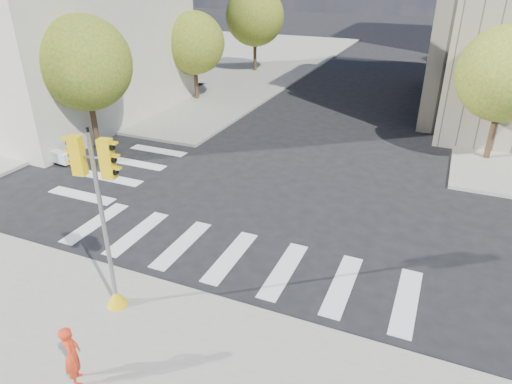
# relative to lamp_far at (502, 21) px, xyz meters

# --- Properties ---
(ground) EXTENTS (160.00, 160.00, 0.00)m
(ground) POSITION_rel_lamp_far_xyz_m (-8.00, -28.00, -4.58)
(ground) COLOR black
(ground) RESTS_ON ground
(sidewalk_far_left) EXTENTS (28.00, 40.00, 0.15)m
(sidewalk_far_left) POSITION_rel_lamp_far_xyz_m (-28.00, -2.00, -4.50)
(sidewalk_far_left) COLOR gray
(sidewalk_far_left) RESTS_ON ground
(tree_lw_near) EXTENTS (4.40, 4.40, 6.41)m
(tree_lw_near) POSITION_rel_lamp_far_xyz_m (-18.50, -24.00, -0.38)
(tree_lw_near) COLOR #382616
(tree_lw_near) RESTS_ON ground
(tree_lw_mid) EXTENTS (4.00, 4.00, 5.77)m
(tree_lw_mid) POSITION_rel_lamp_far_xyz_m (-18.50, -14.00, -0.82)
(tree_lw_mid) COLOR #382616
(tree_lw_mid) RESTS_ON ground
(tree_lw_far) EXTENTS (4.80, 4.80, 6.95)m
(tree_lw_far) POSITION_rel_lamp_far_xyz_m (-18.50, -4.00, -0.04)
(tree_lw_far) COLOR #382616
(tree_lw_far) RESTS_ON ground
(tree_re_near) EXTENTS (4.20, 4.20, 6.16)m
(tree_re_near) POSITION_rel_lamp_far_xyz_m (-0.50, -18.00, -0.53)
(tree_re_near) COLOR #382616
(tree_re_near) RESTS_ON ground
(tree_re_mid) EXTENTS (4.60, 4.60, 6.66)m
(tree_re_mid) POSITION_rel_lamp_far_xyz_m (-0.50, -6.00, -0.23)
(tree_re_mid) COLOR #382616
(tree_re_mid) RESTS_ON ground
(tree_re_far) EXTENTS (4.00, 4.00, 5.88)m
(tree_re_far) POSITION_rel_lamp_far_xyz_m (-0.50, 6.00, -0.71)
(tree_re_far) COLOR #382616
(tree_re_far) RESTS_ON ground
(lamp_far) EXTENTS (0.35, 0.18, 8.11)m
(lamp_far) POSITION_rel_lamp_far_xyz_m (0.00, 0.00, 0.00)
(lamp_far) COLOR black
(lamp_far) RESTS_ON sidewalk_far_right
(traffic_signal) EXTENTS (1.08, 0.56, 4.97)m
(traffic_signal) POSITION_rel_lamp_far_xyz_m (-9.80, -33.40, -2.30)
(traffic_signal) COLOR #DDB30B
(traffic_signal) RESTS_ON sidewalk_near
(photographer) EXTENTS (0.64, 0.64, 1.50)m
(photographer) POSITION_rel_lamp_far_xyz_m (-8.99, -35.75, -3.68)
(photographer) COLOR red
(photographer) RESTS_ON sidewalk_near
(planter_wall) EXTENTS (6.00, 1.17, 0.50)m
(planter_wall) POSITION_rel_lamp_far_xyz_m (-21.00, -26.09, -4.18)
(planter_wall) COLOR silver
(planter_wall) RESTS_ON sidewalk_left_near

